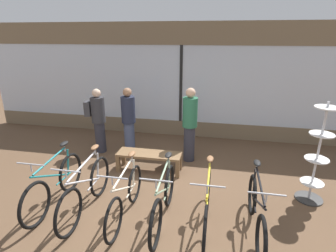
{
  "coord_description": "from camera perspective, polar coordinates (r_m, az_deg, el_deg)",
  "views": [
    {
      "loc": [
        1.05,
        -3.7,
        2.88
      ],
      "look_at": [
        0.0,
        1.68,
        0.95
      ],
      "focal_mm": 28.0,
      "sensor_mm": 36.0,
      "label": 1
    }
  ],
  "objects": [
    {
      "name": "bicycle_far_left",
      "position": [
        5.07,
        -23.39,
        -11.65
      ],
      "size": [
        0.46,
        1.77,
        1.05
      ],
      "color": "black",
      "rests_on": "ground_plane"
    },
    {
      "name": "bicycle_far_right",
      "position": [
        4.32,
        18.67,
        -17.28
      ],
      "size": [
        0.46,
        1.73,
        1.02
      ],
      "color": "black",
      "rests_on": "ground_plane"
    },
    {
      "name": "customer_near_rack",
      "position": [
        6.53,
        -8.56,
        1.34
      ],
      "size": [
        0.44,
        0.44,
        1.68
      ],
      "color": "#424C6B",
      "rests_on": "ground_plane"
    },
    {
      "name": "bicycle_right",
      "position": [
        4.25,
        8.49,
        -16.61
      ],
      "size": [
        0.46,
        1.71,
        1.03
      ],
      "color": "black",
      "rests_on": "ground_plane"
    },
    {
      "name": "shop_back_wall",
      "position": [
        7.49,
        2.87,
        9.84
      ],
      "size": [
        12.0,
        0.08,
        3.2
      ],
      "color": "#7A664C",
      "rests_on": "ground_plane"
    },
    {
      "name": "bicycle_center_left",
      "position": [
        4.46,
        -9.22,
        -15.02
      ],
      "size": [
        0.46,
        1.66,
        1.02
      ],
      "color": "black",
      "rests_on": "ground_plane"
    },
    {
      "name": "display_bench",
      "position": [
        5.78,
        -4.13,
        -6.58
      ],
      "size": [
        1.4,
        0.44,
        0.42
      ],
      "color": "brown",
      "rests_on": "ground_plane"
    },
    {
      "name": "bicycle_left",
      "position": [
        4.72,
        -17.36,
        -13.2
      ],
      "size": [
        0.46,
        1.81,
        1.05
      ],
      "color": "black",
      "rests_on": "ground_plane"
    },
    {
      "name": "customer_by_window",
      "position": [
        6.74,
        -15.01,
        1.51
      ],
      "size": [
        0.52,
        0.39,
        1.64
      ],
      "color": "#2D2D38",
      "rests_on": "ground_plane"
    },
    {
      "name": "ground_plane",
      "position": [
        4.8,
        -4.01,
        -17.49
      ],
      "size": [
        24.0,
        24.0,
        0.0
      ],
      "primitive_type": "plane",
      "color": "brown"
    },
    {
      "name": "customer_mid_floor",
      "position": [
        6.06,
        4.74,
        0.81
      ],
      "size": [
        0.4,
        0.53,
        1.76
      ],
      "color": "#2D2D38",
      "rests_on": "ground_plane"
    },
    {
      "name": "accessory_rack",
      "position": [
        5.31,
        29.53,
        -6.88
      ],
      "size": [
        0.48,
        0.48,
        1.85
      ],
      "color": "#333333",
      "rests_on": "ground_plane"
    },
    {
      "name": "bicycle_center_right",
      "position": [
        4.3,
        -1.01,
        -15.88
      ],
      "size": [
        0.46,
        1.74,
        1.04
      ],
      "color": "black",
      "rests_on": "ground_plane"
    }
  ]
}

